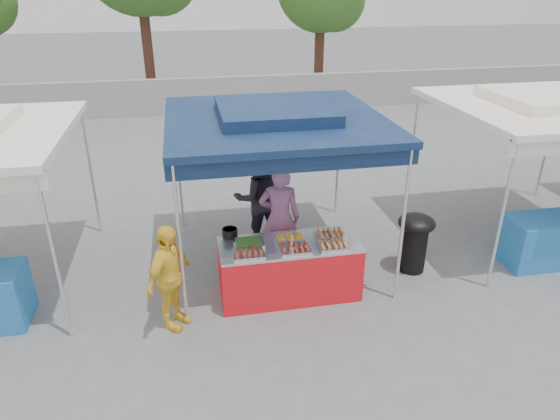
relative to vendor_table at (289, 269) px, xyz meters
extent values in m
plane|color=slate|center=(0.00, 0.10, -0.43)|extent=(80.00, 80.00, 0.00)
cube|color=gray|center=(0.00, 11.10, 0.17)|extent=(40.00, 0.25, 1.20)
cylinder|color=silver|center=(-1.50, -0.40, 0.72)|extent=(0.05, 0.05, 2.30)
cylinder|color=silver|center=(1.50, -0.40, 0.72)|extent=(0.05, 0.05, 2.30)
cylinder|color=silver|center=(-1.50, 2.60, 0.72)|extent=(0.05, 0.05, 2.30)
cylinder|color=silver|center=(1.50, 2.60, 0.72)|extent=(0.05, 0.05, 2.30)
cube|color=#122649|center=(0.00, 1.10, 1.92)|extent=(3.20, 3.20, 0.10)
cube|color=#122649|center=(0.00, 1.10, 2.05)|extent=(1.65, 1.65, 0.18)
cube|color=#122649|center=(0.00, -0.40, 1.77)|extent=(3.20, 0.04, 0.25)
cylinder|color=silver|center=(-3.00, -0.40, 0.72)|extent=(0.05, 0.05, 2.30)
cylinder|color=silver|center=(-3.00, 2.60, 0.72)|extent=(0.05, 0.05, 2.30)
cylinder|color=silver|center=(3.00, -0.40, 0.72)|extent=(0.05, 0.05, 2.30)
cylinder|color=silver|center=(3.00, 2.60, 0.72)|extent=(0.05, 0.05, 2.30)
cylinder|color=silver|center=(6.00, 2.60, 0.72)|extent=(0.05, 0.05, 2.30)
cube|color=white|center=(4.50, 1.10, 1.92)|extent=(3.20, 3.20, 0.10)
cube|color=white|center=(4.50, 1.10, 2.05)|extent=(1.65, 1.65, 0.18)
cube|color=#236FB8|center=(4.50, 0.10, -0.03)|extent=(1.80, 0.70, 0.80)
cylinder|color=#49281C|center=(-2.42, 13.27, 1.83)|extent=(0.36, 0.36, 4.50)
cylinder|color=#49281C|center=(3.91, 13.00, 1.35)|extent=(0.36, 0.36, 3.55)
sphere|color=#3A6A23|center=(4.51, 13.20, 3.03)|extent=(2.23, 2.23, 2.23)
cube|color=red|center=(0.00, 0.00, -0.02)|extent=(2.00, 0.80, 0.81)
cube|color=silver|center=(0.00, 0.00, 0.40)|extent=(2.00, 0.80, 0.04)
cube|color=white|center=(-0.62, -0.24, 0.45)|extent=(0.42, 0.30, 0.05)
cube|color=maroon|center=(-0.62, -0.24, 0.49)|extent=(0.35, 0.25, 0.02)
cube|color=white|center=(0.03, -0.24, 0.45)|extent=(0.42, 0.30, 0.05)
cube|color=maroon|center=(0.03, -0.24, 0.49)|extent=(0.35, 0.25, 0.02)
cube|color=white|center=(0.57, -0.24, 0.45)|extent=(0.42, 0.30, 0.05)
cube|color=#C67644|center=(0.57, -0.24, 0.49)|extent=(0.35, 0.25, 0.02)
cube|color=white|center=(-0.58, 0.06, 0.45)|extent=(0.42, 0.30, 0.05)
cube|color=#306322|center=(-0.58, 0.06, 0.49)|extent=(0.35, 0.25, 0.02)
cube|color=white|center=(0.03, 0.10, 0.45)|extent=(0.42, 0.30, 0.05)
cube|color=gold|center=(0.03, 0.10, 0.49)|extent=(0.35, 0.25, 0.02)
cube|color=white|center=(0.63, 0.09, 0.45)|extent=(0.42, 0.30, 0.05)
cube|color=#C67644|center=(0.63, 0.09, 0.49)|extent=(0.35, 0.25, 0.02)
cylinder|color=black|center=(-0.81, 0.36, 0.49)|extent=(0.22, 0.22, 0.13)
cylinder|color=silver|center=(-0.03, -0.30, 0.47)|extent=(0.07, 0.07, 0.09)
cylinder|color=black|center=(2.07, 0.29, -0.04)|extent=(0.40, 0.40, 0.78)
ellipsoid|color=black|center=(2.07, 0.29, 0.42)|extent=(0.58, 0.58, 0.26)
cube|color=#1647B8|center=(-0.46, 0.52, -0.28)|extent=(0.50, 0.35, 0.30)
cube|color=#1647B8|center=(0.17, 0.77, -0.28)|extent=(0.47, 0.33, 0.28)
cube|color=#1647B8|center=(0.17, 0.77, -0.01)|extent=(0.46, 0.32, 0.28)
imported|color=#9C6393|center=(0.01, 0.76, 0.46)|extent=(0.72, 0.55, 1.76)
imported|color=#222227|center=(-0.20, 1.66, 0.43)|extent=(0.90, 0.74, 1.72)
imported|color=yellow|center=(-1.67, -0.42, 0.32)|extent=(0.80, 0.93, 1.49)
camera|label=1|loc=(-1.31, -6.05, 3.86)|focal=32.00mm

